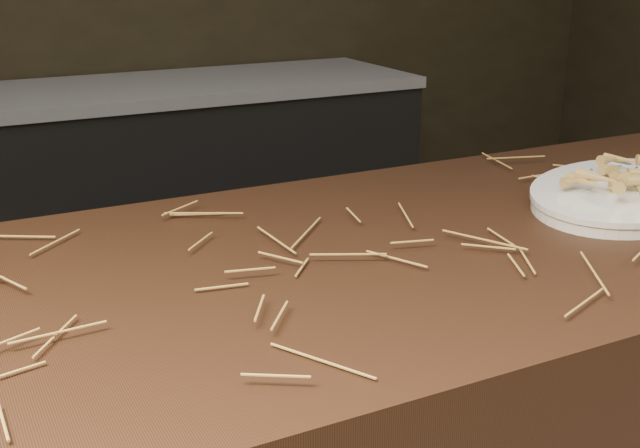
{
  "coord_description": "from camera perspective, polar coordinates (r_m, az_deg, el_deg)",
  "views": [
    {
      "loc": [
        -0.48,
        -0.58,
        1.29
      ],
      "look_at": [
        -0.05,
        0.27,
        0.96
      ],
      "focal_mm": 45.0,
      "sensor_mm": 36.0,
      "label": 1
    }
  ],
  "objects": [
    {
      "name": "back_counter",
      "position": [
        2.99,
        -10.81,
        1.87
      ],
      "size": [
        1.82,
        0.62,
        0.84
      ],
      "color": "black",
      "rests_on": "ground"
    },
    {
      "name": "straw_bedding",
      "position": [
        1.07,
        1.66,
        -1.71
      ],
      "size": [
        1.4,
        0.6,
        0.02
      ],
      "primitive_type": null,
      "color": "#B08936",
      "rests_on": "main_counter"
    },
    {
      "name": "serving_platter",
      "position": [
        1.38,
        20.9,
        1.89
      ],
      "size": [
        0.48,
        0.41,
        0.02
      ],
      "primitive_type": null,
      "rotation": [
        0.0,
        0.0,
        0.43
      ],
      "color": "white",
      "rests_on": "main_counter"
    },
    {
      "name": "roasted_veg_heap",
      "position": [
        1.37,
        21.06,
        3.22
      ],
      "size": [
        0.24,
        0.21,
        0.04
      ],
      "primitive_type": null,
      "rotation": [
        0.0,
        0.0,
        0.43
      ],
      "color": "#A6883D",
      "rests_on": "serving_platter"
    }
  ]
}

